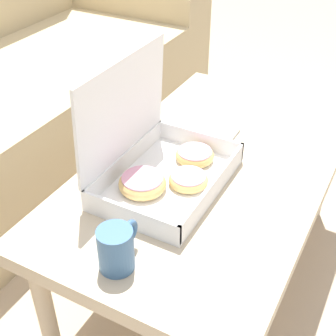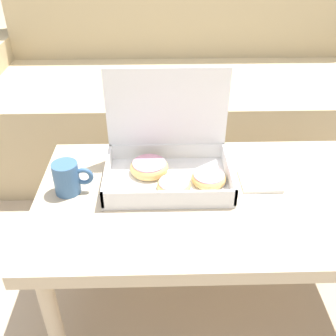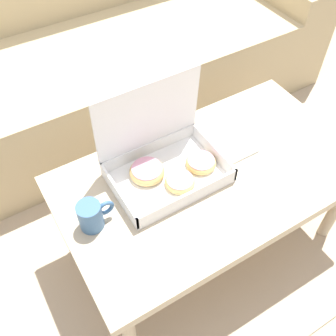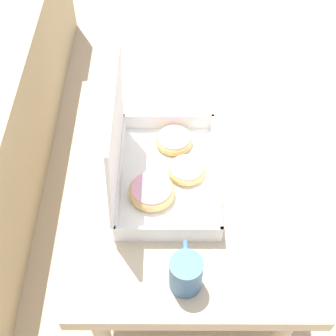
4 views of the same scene
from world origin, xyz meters
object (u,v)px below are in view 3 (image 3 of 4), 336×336
(couch, at_px, (94,56))
(coffee_table, at_px, (211,182))
(pastry_box, at_px, (165,161))
(coffee_mug, at_px, (91,215))

(couch, bearing_deg, coffee_table, -90.00)
(pastry_box, distance_m, coffee_mug, 0.29)
(couch, bearing_deg, coffee_mug, -113.07)
(coffee_mug, bearing_deg, couch, 66.93)
(coffee_table, bearing_deg, coffee_mug, 176.89)
(coffee_table, height_order, pastry_box, pastry_box)
(couch, height_order, coffee_table, couch)
(couch, xyz_separation_m, pastry_box, (-0.13, -0.90, 0.17))
(couch, distance_m, pastry_box, 0.93)
(couch, height_order, pastry_box, couch)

